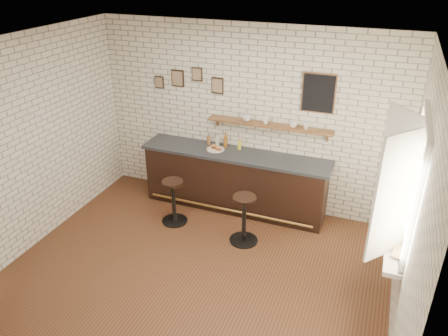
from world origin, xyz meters
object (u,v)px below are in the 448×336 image
Objects in this scene: bitters_bottle_brown at (209,140)px; bitters_bottle_white at (217,141)px; book_lower at (392,251)px; bar_stool_left at (174,200)px; shelf_cup_c at (293,124)px; bar_counter at (235,180)px; book_upper at (393,251)px; shelf_cup_d at (306,126)px; bar_stool_right at (244,218)px; sandwich_plate at (216,149)px; condiment_bottle_yellow at (239,145)px; shelf_cup_a at (247,118)px; shelf_cup_b at (266,121)px; ciabatta_sandwich at (216,147)px; bitters_bottle_amber at (226,141)px.

bitters_bottle_brown is 0.89× the size of bitters_bottle_white.
bitters_bottle_white reaches higher than book_lower.
shelf_cup_c reaches higher than bar_stool_left.
bar_counter reaches higher than book_upper.
bar_stool_right is at bearing -132.60° from shelf_cup_d.
sandwich_plate is at bearing 159.66° from book_upper.
condiment_bottle_yellow reaches higher than bar_counter.
shelf_cup_a is (0.10, 0.04, 0.47)m from condiment_bottle_yellow.
shelf_cup_d reaches higher than bar_stool_left.
shelf_cup_d reaches higher than bitters_bottle_white.
shelf_cup_b is 0.44m from shelf_cup_c.
shelf_cup_b is 0.55× the size of book_lower.
shelf_cup_b is at bearing 147.89° from book_upper.
shelf_cup_b is at bearing 14.34° from sandwich_plate.
shelf_cup_c is 0.20m from shelf_cup_d.
ciabatta_sandwich is 0.70m from shelf_cup_a.
shelf_cup_d is at bearing 8.05° from ciabatta_sandwich.
bar_stool_left is at bearing -117.84° from sandwich_plate.
bitters_bottle_amber is (-0.22, 0.16, 0.61)m from bar_counter.
ciabatta_sandwich is at bearing 167.10° from shelf_cup_a.
shelf_cup_c is (1.40, 0.04, 0.46)m from bitters_bottle_brown.
shelf_cup_b is (0.80, 0.04, 0.46)m from bitters_bottle_white.
shelf_cup_b is 1.15× the size of shelf_cup_d.
bitters_bottle_amber reaches higher than bar_stool_left.
sandwich_plate is 3.27m from book_lower.
bar_stool_left is at bearing -103.17° from bitters_bottle_brown.
ciabatta_sandwich is at bearing -155.74° from condiment_bottle_yellow.
book_upper is (2.84, -1.86, -0.14)m from bitters_bottle_white.
ciabatta_sandwich reaches higher than sandwich_plate.
bar_counter is 14.65× the size of bitters_bottle_white.
shelf_cup_b is at bearing 5.67° from condiment_bottle_yellow.
bitters_bottle_brown is 0.95× the size of book_lower.
bitters_bottle_white reaches higher than ciabatta_sandwich.
book_lower is (2.69, -1.83, -0.18)m from bitters_bottle_amber.
bitters_bottle_white reaches higher than condiment_bottle_yellow.
bar_stool_left is 7.76× the size of shelf_cup_d.
bar_counter is at bearing 123.37° from book_lower.
bitters_bottle_brown is 1.99× the size of shelf_cup_d.
shelf_cup_b reaches higher than book_lower.
shelf_cup_c is at bearing 9.27° from sandwich_plate.
sandwich_plate is 1.33m from shelf_cup_c.
bar_stool_left is 1.21m from bar_stool_right.
bar_stool_left is at bearing 175.34° from bar_stool_right.
bar_stool_left is at bearing -165.05° from shelf_cup_d.
bitters_bottle_white is 0.29× the size of bar_stool_left.
shelf_cup_d is (1.05, 0.04, 0.46)m from condiment_bottle_yellow.
bitters_bottle_white is at bearing 101.43° from sandwich_plate.
book_lower is 0.03m from book_upper.
bar_stool_right is at bearing -66.55° from condiment_bottle_yellow.
sandwich_plate is 1.60× the size of condiment_bottle_yellow.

